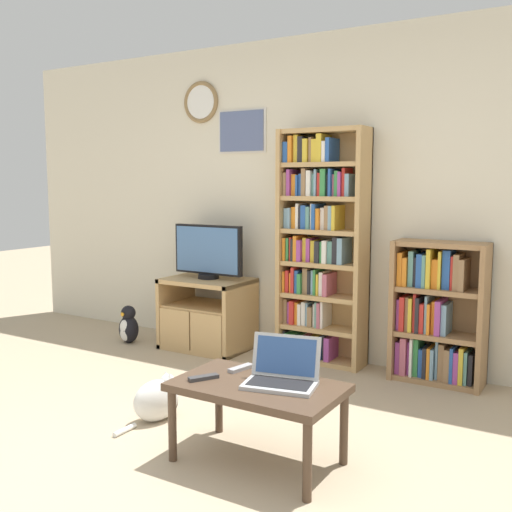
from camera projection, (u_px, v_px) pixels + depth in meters
ground_plane at (135, 484)px, 2.86m from camera, size 18.00×18.00×0.00m
wall_back at (338, 198)px, 4.77m from camera, size 6.79×0.09×2.60m
tv_stand at (207, 313)px, 5.16m from camera, size 0.73×0.52×0.61m
television at (208, 252)px, 5.11m from camera, size 0.67×0.18×0.46m
bookshelf_tall at (319, 245)px, 4.72m from camera, size 0.70×0.26×1.84m
bookshelf_short at (435, 315)px, 4.29m from camera, size 0.65×0.29×1.02m
coffee_table at (258, 393)px, 3.04m from camera, size 0.85×0.51×0.42m
laptop at (282, 373)px, 3.02m from camera, size 0.40×0.33×0.24m
remote_near_laptop at (204, 378)px, 3.10m from camera, size 0.12×0.16×0.02m
remote_far_from_laptop at (241, 368)px, 3.26m from camera, size 0.08×0.17×0.02m
cat at (158, 400)px, 3.62m from camera, size 0.27×0.48×0.29m
penguin_figurine at (128, 326)px, 5.35m from camera, size 0.18×0.16×0.34m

